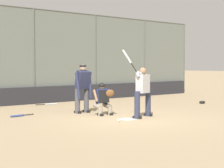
% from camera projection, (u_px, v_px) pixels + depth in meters
% --- Properties ---
extents(ground_plane, '(160.00, 160.00, 0.00)m').
position_uv_depth(ground_plane, '(127.00, 119.00, 11.57)').
color(ground_plane, tan).
extents(home_plate_marker, '(0.43, 0.43, 0.01)m').
position_uv_depth(home_plate_marker, '(127.00, 119.00, 11.57)').
color(home_plate_marker, white).
rests_on(home_plate_marker, ground_plane).
extents(backstop_fence, '(19.99, 0.08, 4.14)m').
position_uv_depth(backstop_fence, '(34.00, 54.00, 16.19)').
color(backstop_fence, '#515651').
rests_on(backstop_fence, ground_plane).
extents(padding_wall, '(19.51, 0.18, 0.73)m').
position_uv_depth(padding_wall, '(36.00, 95.00, 16.20)').
color(padding_wall, '#28282D').
rests_on(padding_wall, ground_plane).
extents(bleachers_beyond, '(13.94, 1.95, 1.16)m').
position_uv_depth(bleachers_beyond, '(9.00, 92.00, 17.81)').
color(bleachers_beyond, slate).
rests_on(bleachers_beyond, ground_plane).
extents(batter_at_plate, '(1.12, 0.54, 2.17)m').
position_uv_depth(batter_at_plate, '(143.00, 90.00, 11.96)').
color(batter_at_plate, '#2D334C').
rests_on(batter_at_plate, ground_plane).
extents(catcher_behind_plate, '(0.59, 0.73, 1.09)m').
position_uv_depth(catcher_behind_plate, '(103.00, 98.00, 12.55)').
color(catcher_behind_plate, gray).
rests_on(catcher_behind_plate, ground_plane).
extents(umpire_home, '(0.69, 0.44, 1.69)m').
position_uv_depth(umpire_home, '(83.00, 87.00, 13.05)').
color(umpire_home, '#4C4C51').
rests_on(umpire_home, ground_plane).
extents(spare_bat_near_backstop, '(0.86, 0.16, 0.07)m').
position_uv_depth(spare_bat_near_backstop, '(19.00, 116.00, 12.18)').
color(spare_bat_near_backstop, black).
rests_on(spare_bat_near_backstop, ground_plane).
extents(spare_bat_by_padding, '(0.87, 0.29, 0.07)m').
position_uv_depth(spare_bat_by_padding, '(49.00, 104.00, 15.71)').
color(spare_bat_by_padding, black).
rests_on(spare_bat_by_padding, ground_plane).
extents(fielding_glove_on_dirt, '(0.33, 0.25, 0.12)m').
position_uv_depth(fielding_glove_on_dirt, '(202.00, 102.00, 16.28)').
color(fielding_glove_on_dirt, black).
rests_on(fielding_glove_on_dirt, ground_plane).
extents(baseball_loose, '(0.07, 0.07, 0.07)m').
position_uv_depth(baseball_loose, '(119.00, 121.00, 11.05)').
color(baseball_loose, white).
rests_on(baseball_loose, ground_plane).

